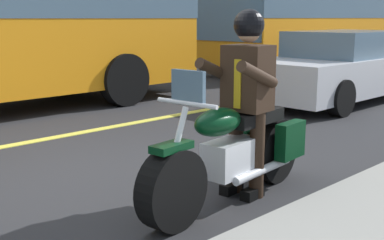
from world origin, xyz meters
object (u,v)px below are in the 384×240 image
object	(u,v)px
motorcycle_main	(234,153)
rider_main	(247,87)
bus_far	(335,11)
car_silver	(342,67)

from	to	relation	value
motorcycle_main	rider_main	distance (m)	0.61
motorcycle_main	bus_far	xyz separation A→B (m)	(-12.07, -6.02, 1.42)
bus_far	car_silver	distance (m)	7.44
motorcycle_main	rider_main	xyz separation A→B (m)	(-0.19, -0.02, 0.58)
motorcycle_main	car_silver	bearing A→B (deg)	-159.44
bus_far	motorcycle_main	bearing A→B (deg)	26.50
rider_main	bus_far	distance (m)	13.34
car_silver	bus_far	bearing A→B (deg)	-148.49
motorcycle_main	car_silver	size ratio (longest dim) A/B	0.48
motorcycle_main	car_silver	distance (m)	6.21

